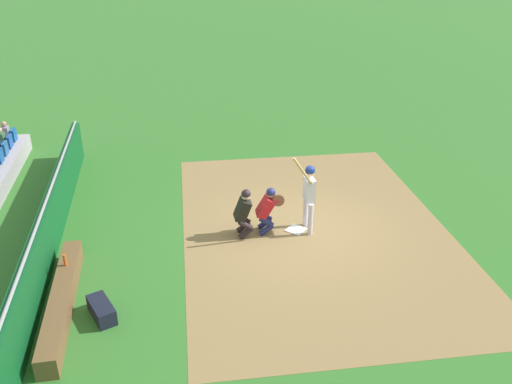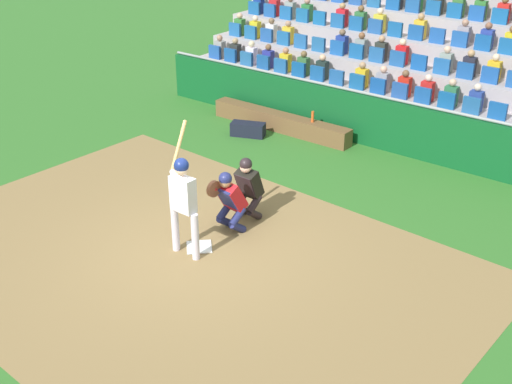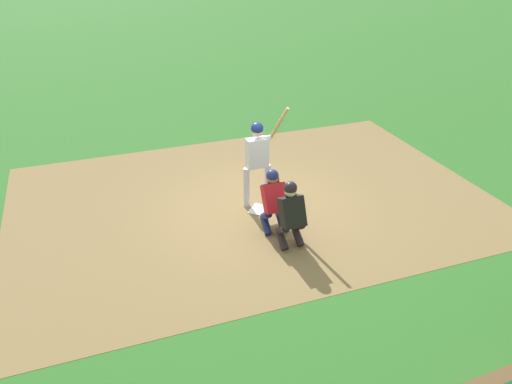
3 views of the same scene
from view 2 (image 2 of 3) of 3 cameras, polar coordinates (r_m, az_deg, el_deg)
ground_plane at (r=11.53m, az=-5.02°, el=-4.91°), size 160.00×160.00×0.00m
infield_dirt_patch at (r=11.23m, az=-6.76°, el=-5.93°), size 10.26×7.29×0.01m
home_plate_marker at (r=11.53m, az=-5.03°, el=-4.84°), size 0.62×0.62×0.02m
batter_at_plate at (r=10.83m, az=-6.46°, el=-0.31°), size 0.73×0.70×2.24m
catcher_crouching at (r=11.64m, az=-2.42°, el=-0.54°), size 0.49×0.71×1.26m
home_plate_umpire at (r=12.09m, az=-0.72°, el=0.58°), size 0.46×0.46×1.30m
dugout_wall at (r=15.79m, az=10.05°, el=6.23°), size 12.67×0.24×1.29m
dugout_bench at (r=16.60m, az=2.15°, el=6.18°), size 4.02×0.40×0.44m
water_bottle_on_bench at (r=15.97m, az=5.01°, el=6.63°), size 0.07×0.07×0.27m
equipment_duffel_bag at (r=16.24m, az=-0.71°, el=5.54°), size 0.92×0.65×0.34m
bleacher_stand at (r=20.04m, az=17.19°, el=11.05°), size 14.94×5.11×3.40m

